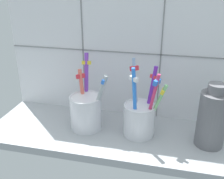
{
  "coord_description": "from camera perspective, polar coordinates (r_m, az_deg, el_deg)",
  "views": [
    {
      "loc": [
        13.48,
        -56.94,
        39.4
      ],
      "look_at": [
        0.0,
        0.64,
        13.65
      ],
      "focal_mm": 42.45,
      "sensor_mm": 36.0,
      "label": 1
    }
  ],
  "objects": [
    {
      "name": "tile_wall_back",
      "position": [
        0.72,
        2.08,
        9.98
      ],
      "size": [
        64.0,
        2.2,
        45.0
      ],
      "color": "white",
      "rests_on": "ground"
    },
    {
      "name": "toothbrush_cup_left",
      "position": [
        0.69,
        -5.58,
        -4.45
      ],
      "size": [
        10.52,
        11.54,
        18.67
      ],
      "color": "silver",
      "rests_on": "counter_slab"
    },
    {
      "name": "counter_slab",
      "position": [
        0.7,
        -0.12,
        -9.75
      ],
      "size": [
        64.0,
        22.0,
        2.0
      ],
      "primitive_type": "cube",
      "color": "#9EA3A8",
      "rests_on": "ground"
    },
    {
      "name": "toothbrush_cup_right",
      "position": [
        0.66,
        6.02,
        -5.9
      ],
      "size": [
        10.36,
        7.92,
        19.08
      ],
      "color": "silver",
      "rests_on": "counter_slab"
    },
    {
      "name": "ceramic_vase",
      "position": [
        0.65,
        20.81,
        -5.94
      ],
      "size": [
        6.59,
        6.59,
        15.54
      ],
      "color": "slate",
      "rests_on": "counter_slab"
    }
  ]
}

